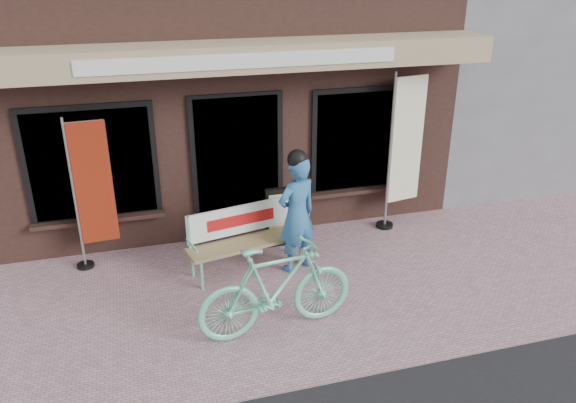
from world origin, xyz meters
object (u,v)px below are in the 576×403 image
object	(u,v)px
person	(297,212)
menu_stand	(281,216)
bicycle	(276,289)
nobori_cream	(403,149)
nobori_red	(91,192)
bench	(244,233)

from	to	relation	value
person	menu_stand	world-z (taller)	person
person	bicycle	world-z (taller)	person
nobori_cream	nobori_red	bearing A→B (deg)	170.67
nobori_cream	bench	bearing A→B (deg)	-175.82
bicycle	person	bearing A→B (deg)	-31.83
bicycle	nobori_cream	world-z (taller)	nobori_cream
person	nobori_cream	world-z (taller)	nobori_cream
nobori_cream	menu_stand	bearing A→B (deg)	175.38
bicycle	nobori_cream	size ratio (longest dim) A/B	0.75
nobori_cream	bicycle	bearing A→B (deg)	-149.90
bicycle	nobori_cream	distance (m)	3.44
menu_stand	nobori_red	bearing A→B (deg)	176.26
bench	menu_stand	distance (m)	0.80
bicycle	nobori_red	xyz separation A→B (m)	(-1.96, 2.11, 0.54)
nobori_red	menu_stand	size ratio (longest dim) A/B	2.33
bench	menu_stand	xyz separation A→B (m)	(0.64, 0.48, -0.05)
bench	nobori_red	xyz separation A→B (m)	(-1.91, 0.61, 0.58)
menu_stand	nobori_cream	bearing A→B (deg)	4.64
bicycle	menu_stand	bearing A→B (deg)	-22.57
nobori_cream	menu_stand	size ratio (longest dim) A/B	2.69
bicycle	menu_stand	size ratio (longest dim) A/B	2.01
person	nobori_red	size ratio (longest dim) A/B	0.81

